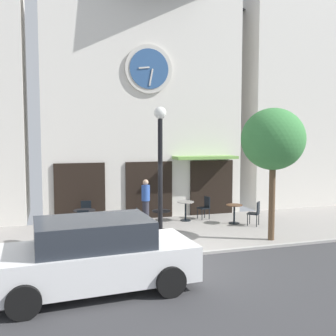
% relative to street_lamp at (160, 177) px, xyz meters
% --- Properties ---
extents(ground_plane, '(27.95, 12.23, 0.13)m').
position_rel_street_lamp_xyz_m(ground_plane, '(0.25, -1.88, -2.14)').
color(ground_plane, gray).
extents(clock_building, '(8.25, 4.17, 10.93)m').
position_rel_street_lamp_xyz_m(clock_building, '(0.74, 5.61, 3.51)').
color(clock_building, silver).
rests_on(clock_building, ground_plane).
extents(neighbor_building_right, '(5.84, 4.62, 13.97)m').
position_rel_street_lamp_xyz_m(neighbor_building_right, '(8.60, 6.53, 4.87)').
color(neighbor_building_right, silver).
rests_on(neighbor_building_right, ground_plane).
extents(street_lamp, '(0.36, 0.36, 4.17)m').
position_rel_street_lamp_xyz_m(street_lamp, '(0.00, 0.00, 0.00)').
color(street_lamp, black).
rests_on(street_lamp, ground_plane).
extents(street_tree, '(2.05, 1.85, 4.20)m').
position_rel_street_lamp_xyz_m(street_tree, '(3.64, -0.22, 1.08)').
color(street_tree, brown).
rests_on(street_tree, ground_plane).
extents(cafe_table_leftmost, '(0.76, 0.76, 0.73)m').
position_rel_street_lamp_xyz_m(cafe_table_leftmost, '(-1.97, 2.82, -1.58)').
color(cafe_table_leftmost, black).
rests_on(cafe_table_leftmost, ground_plane).
extents(cafe_table_rightmost, '(0.70, 0.70, 0.75)m').
position_rel_street_lamp_xyz_m(cafe_table_rightmost, '(-1.15, 2.06, -1.59)').
color(cafe_table_rightmost, black).
rests_on(cafe_table_rightmost, ground_plane).
extents(cafe_table_center_left, '(0.64, 0.64, 0.72)m').
position_rel_street_lamp_xyz_m(cafe_table_center_left, '(0.60, 1.98, -1.64)').
color(cafe_table_center_left, black).
rests_on(cafe_table_center_left, ground_plane).
extents(cafe_table_center_right, '(0.66, 0.66, 0.76)m').
position_rel_street_lamp_xyz_m(cafe_table_center_right, '(1.97, 3.25, -1.60)').
color(cafe_table_center_right, black).
rests_on(cafe_table_center_right, ground_plane).
extents(cafe_table_center, '(0.62, 0.62, 0.73)m').
position_rel_street_lamp_xyz_m(cafe_table_center, '(3.57, 2.23, -1.64)').
color(cafe_table_center, black).
rests_on(cafe_table_center, ground_plane).
extents(cafe_chair_under_awning, '(0.50, 0.50, 0.90)m').
position_rel_street_lamp_xyz_m(cafe_chair_under_awning, '(-1.50, 1.29, -1.59)').
color(cafe_chair_under_awning, black).
rests_on(cafe_chair_under_awning, ground_plane).
extents(cafe_chair_right_end, '(0.46, 0.46, 0.90)m').
position_rel_street_lamp_xyz_m(cafe_chair_right_end, '(-1.84, 3.68, -1.59)').
color(cafe_chair_right_end, black).
rests_on(cafe_chair_right_end, ground_plane).
extents(cafe_chair_outer, '(0.57, 0.57, 0.90)m').
position_rel_street_lamp_xyz_m(cafe_chair_outer, '(4.16, 1.67, -1.59)').
color(cafe_chair_outer, black).
rests_on(cafe_chair_outer, ground_plane).
extents(cafe_chair_corner, '(0.46, 0.46, 0.90)m').
position_rel_street_lamp_xyz_m(cafe_chair_corner, '(2.84, 3.33, -1.59)').
color(cafe_chair_corner, black).
rests_on(cafe_chair_corner, ground_plane).
extents(cafe_chair_near_tree, '(0.48, 0.48, 0.90)m').
position_rel_street_lamp_xyz_m(cafe_chair_near_tree, '(-2.07, 1.97, -1.59)').
color(cafe_chair_near_tree, black).
rests_on(cafe_chair_near_tree, ground_plane).
extents(cafe_chair_left_end, '(0.49, 0.49, 0.90)m').
position_rel_street_lamp_xyz_m(cafe_chair_left_end, '(-0.45, 1.65, -1.59)').
color(cafe_chair_left_end, black).
rests_on(cafe_chair_left_end, ground_plane).
extents(pedestrian_blue, '(0.45, 0.45, 1.67)m').
position_rel_street_lamp_xyz_m(pedestrian_blue, '(0.40, 3.41, -1.26)').
color(pedestrian_blue, '#2D2D38').
rests_on(pedestrian_blue, ground_plane).
extents(parked_car_white, '(4.39, 2.20, 1.55)m').
position_rel_street_lamp_xyz_m(parked_car_white, '(-2.24, -2.63, -1.36)').
color(parked_car_white, white).
rests_on(parked_car_white, ground_plane).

